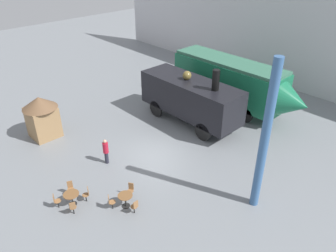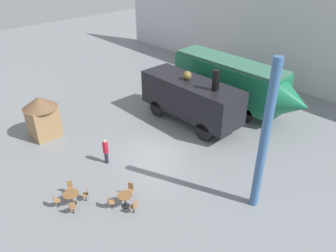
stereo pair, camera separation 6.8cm
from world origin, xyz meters
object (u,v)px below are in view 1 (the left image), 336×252
(streamlined_locomotive, at_px, (236,82))
(cafe_table_near, at_px, (71,196))
(steam_locomotive, at_px, (190,97))
(visitor_person, at_px, (106,150))
(cafe_chair_0, at_px, (87,193))
(cafe_table_mid, at_px, (125,198))
(ticket_kiosk, at_px, (42,115))

(streamlined_locomotive, bearing_deg, cafe_table_near, -86.35)
(streamlined_locomotive, height_order, steam_locomotive, steam_locomotive)
(cafe_table_near, bearing_deg, visitor_person, 118.06)
(cafe_chair_0, bearing_deg, cafe_table_near, 0.00)
(cafe_table_mid, relative_size, visitor_person, 0.46)
(streamlined_locomotive, relative_size, cafe_table_near, 14.01)
(streamlined_locomotive, relative_size, visitor_person, 6.80)
(streamlined_locomotive, height_order, cafe_table_mid, streamlined_locomotive)
(steam_locomotive, xyz_separation_m, cafe_table_mid, (3.90, -8.99, -1.52))
(visitor_person, bearing_deg, steam_locomotive, 90.36)
(cafe_chair_0, bearing_deg, streamlined_locomotive, -150.35)
(steam_locomotive, bearing_deg, visitor_person, -89.64)
(cafe_table_near, bearing_deg, cafe_chair_0, 65.45)
(cafe_table_mid, xyz_separation_m, cafe_chair_0, (-1.71, -1.24, -0.05))
(cafe_table_mid, distance_m, cafe_chair_0, 2.11)
(cafe_table_mid, height_order, ticket_kiosk, ticket_kiosk)
(ticket_kiosk, bearing_deg, steam_locomotive, 57.67)
(streamlined_locomotive, xyz_separation_m, cafe_chair_0, (1.30, -14.51, -1.77))
(visitor_person, height_order, ticket_kiosk, ticket_kiosk)
(cafe_table_near, xyz_separation_m, cafe_table_mid, (2.04, 1.95, 0.01))
(cafe_chair_0, distance_m, visitor_person, 3.46)
(steam_locomotive, height_order, cafe_chair_0, steam_locomotive)
(streamlined_locomotive, distance_m, steam_locomotive, 4.39)
(streamlined_locomotive, distance_m, ticket_kiosk, 14.67)
(cafe_chair_0, bearing_deg, steam_locomotive, -143.40)
(steam_locomotive, bearing_deg, streamlined_locomotive, 78.32)
(cafe_table_mid, bearing_deg, cafe_chair_0, -144.20)
(cafe_table_mid, bearing_deg, streamlined_locomotive, 102.77)
(ticket_kiosk, bearing_deg, cafe_chair_0, -10.00)
(cafe_table_near, relative_size, cafe_table_mid, 1.06)
(cafe_table_near, xyz_separation_m, cafe_chair_0, (0.33, 0.71, -0.04))
(streamlined_locomotive, height_order, visitor_person, streamlined_locomotive)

